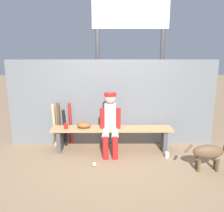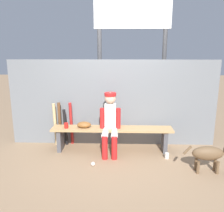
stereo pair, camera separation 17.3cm
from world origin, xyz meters
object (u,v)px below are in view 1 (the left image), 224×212
bat_wood_dark (59,124)px  dog (212,152)px  baseball (94,164)px  cup_on_ground (167,155)px  baseball_glove (84,125)px  bat_aluminum_black (65,128)px  bat_wood_natural (54,125)px  player_seated (110,121)px  dugout_bench (112,133)px  bat_aluminum_red (70,124)px  cup_on_bench (66,126)px  scoreboard (133,33)px

bat_wood_dark → dog: (2.80, -1.09, -0.14)m
baseball → cup_on_ground: (1.37, 0.34, 0.02)m
baseball_glove → cup_on_ground: size_ratio=2.55×
bat_aluminum_black → bat_wood_natural: bat_wood_natural is taller
player_seated → bat_wood_dark: (-1.09, 0.40, -0.19)m
baseball_glove → dog: baseball_glove is taller
dugout_bench → cup_on_ground: size_ratio=21.97×
dugout_bench → bat_aluminum_red: (-0.88, 0.30, 0.09)m
cup_on_bench → dog: size_ratio=0.13×
player_seated → baseball_glove: bearing=167.7°
cup_on_ground → bat_aluminum_red: bearing=162.1°
baseball_glove → bat_aluminum_red: bearing=137.2°
bat_aluminum_black → bat_aluminum_red: bearing=30.6°
bat_wood_dark → bat_aluminum_black: bearing=-21.2°
bat_aluminum_red → dog: 2.80m
bat_wood_natural → baseball: size_ratio=12.56×
dog → scoreboard: bearing=121.7°
dugout_bench → player_seated: size_ratio=2.00×
bat_aluminum_black → cup_on_ground: (2.05, -0.56, -0.35)m
bat_aluminum_red → dog: size_ratio=1.12×
cup_on_ground → dugout_bench: bearing=162.8°
bat_aluminum_black → dugout_bench: bearing=-13.1°
bat_aluminum_red → bat_wood_dark: bearing=-175.6°
dugout_bench → scoreboard: bearing=66.3°
bat_aluminum_red → bat_wood_natural: (-0.33, -0.05, -0.01)m
player_seated → cup_on_ground: 1.26m
bat_wood_dark → cup_on_bench: bearing=-57.4°
dugout_bench → dog: same height
bat_wood_natural → dog: size_ratio=1.10×
bat_aluminum_red → scoreboard: 2.50m
bat_wood_dark → baseball: size_ratio=12.75×
player_seated → dog: (1.71, -0.70, -0.33)m
bat_wood_dark → dog: size_ratio=1.12×
scoreboard → dugout_bench: bearing=-113.7°
player_seated → dog: size_ratio=1.43×
bat_wood_natural → cup_on_ground: 2.38m
bat_aluminum_red → baseball: bearing=-59.5°
bat_aluminum_red → cup_on_bench: (-0.03, -0.35, 0.07)m
bat_aluminum_black → bat_wood_natural: bearing=175.3°
cup_on_ground → dog: size_ratio=0.13×
baseball → baseball_glove: bearing=110.2°
dugout_bench → bat_aluminum_red: size_ratio=2.56×
dugout_bench → player_seated: (-0.03, -0.11, 0.28)m
dugout_bench → baseball: (-0.32, -0.66, -0.34)m
dog → player_seated: bearing=157.8°
dugout_bench → scoreboard: size_ratio=0.70×
bat_wood_dark → cup_on_ground: bat_wood_dark is taller
dugout_bench → bat_wood_natural: (-1.22, 0.25, 0.09)m
bat_aluminum_red → baseball: bat_aluminum_red is taller
bat_aluminum_black → cup_on_ground: size_ratio=7.43×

